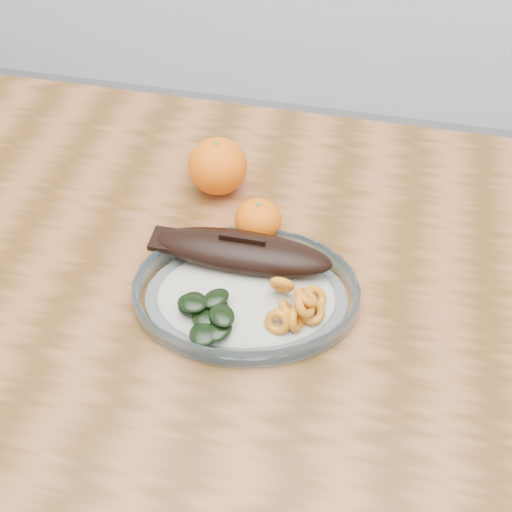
# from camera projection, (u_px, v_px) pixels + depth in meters

# --- Properties ---
(ground) EXTENTS (3.00, 3.00, 0.00)m
(ground) POSITION_uv_depth(u_px,v_px,m) (245.00, 508.00, 1.38)
(ground) COLOR slate
(ground) RESTS_ON ground
(dining_table) EXTENTS (1.20, 0.80, 0.75)m
(dining_table) POSITION_uv_depth(u_px,v_px,m) (239.00, 334.00, 0.90)
(dining_table) COLOR #5A3715
(dining_table) RESTS_ON ground
(plated_meal) EXTENTS (0.59, 0.59, 0.08)m
(plated_meal) POSITION_uv_depth(u_px,v_px,m) (246.00, 290.00, 0.80)
(plated_meal) COLOR white
(plated_meal) RESTS_ON dining_table
(orange_left) EXTENTS (0.09, 0.09, 0.09)m
(orange_left) POSITION_uv_depth(u_px,v_px,m) (218.00, 166.00, 0.92)
(orange_left) COLOR #FF6105
(orange_left) RESTS_ON dining_table
(orange_right) EXTENTS (0.06, 0.06, 0.06)m
(orange_right) POSITION_uv_depth(u_px,v_px,m) (258.00, 221.00, 0.87)
(orange_right) COLOR #FF6105
(orange_right) RESTS_ON dining_table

